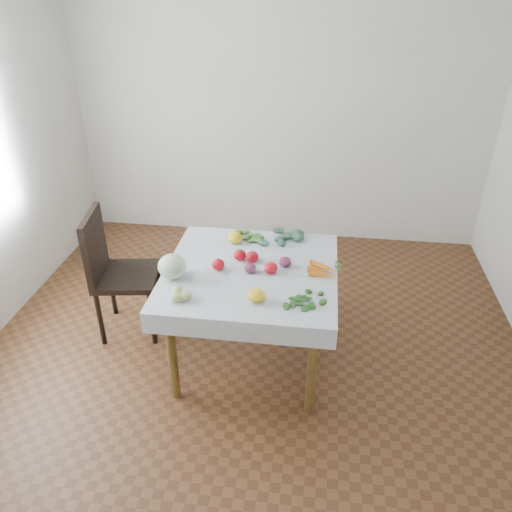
{
  "coord_description": "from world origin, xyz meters",
  "views": [
    {
      "loc": [
        0.41,
        -2.76,
        2.48
      ],
      "look_at": [
        0.03,
        0.07,
        0.82
      ],
      "focal_mm": 35.0,
      "sensor_mm": 36.0,
      "label": 1
    }
  ],
  "objects": [
    {
      "name": "basil_bunch",
      "position": [
        0.37,
        -0.31,
        0.76
      ],
      "size": [
        0.27,
        0.22,
        0.01
      ],
      "color": "#1D531A",
      "rests_on": "tablecloth"
    },
    {
      "name": "heirloom_back",
      "position": [
        -0.16,
        0.35,
        0.79
      ],
      "size": [
        0.14,
        0.14,
        0.08
      ],
      "primitive_type": "ellipsoid",
      "rotation": [
        0.0,
        0.0,
        -0.39
      ],
      "color": "yellow",
      "rests_on": "tablecloth"
    },
    {
      "name": "table",
      "position": [
        0.0,
        0.0,
        0.65
      ],
      "size": [
        1.0,
        1.0,
        0.75
      ],
      "color": "brown",
      "rests_on": "ground"
    },
    {
      "name": "kale_bunch",
      "position": [
        0.15,
        0.43,
        0.78
      ],
      "size": [
        0.3,
        0.25,
        0.04
      ],
      "color": "#3E654E",
      "rests_on": "tablecloth"
    },
    {
      "name": "onion_b",
      "position": [
        0.22,
        0.07,
        0.79
      ],
      "size": [
        0.1,
        0.1,
        0.07
      ],
      "primitive_type": "ellipsoid",
      "rotation": [
        0.0,
        0.0,
        0.28
      ],
      "color": "#501736",
      "rests_on": "tablecloth"
    },
    {
      "name": "tomato_c",
      "position": [
        -0.0,
        0.1,
        0.79
      ],
      "size": [
        0.09,
        0.09,
        0.07
      ],
      "primitive_type": "ellipsoid",
      "rotation": [
        0.0,
        0.0,
        -0.04
      ],
      "color": "red",
      "rests_on": "tablecloth"
    },
    {
      "name": "tablecloth",
      "position": [
        0.0,
        0.0,
        0.75
      ],
      "size": [
        1.12,
        1.12,
        0.01
      ],
      "primitive_type": "cube",
      "color": "white",
      "rests_on": "table"
    },
    {
      "name": "tomato_d",
      "position": [
        0.13,
        -0.02,
        0.79
      ],
      "size": [
        0.1,
        0.1,
        0.08
      ],
      "primitive_type": "ellipsoid",
      "rotation": [
        0.0,
        0.0,
        -0.12
      ],
      "color": "red",
      "rests_on": "tablecloth"
    },
    {
      "name": "heirloom_front",
      "position": [
        0.08,
        -0.34,
        0.79
      ],
      "size": [
        0.13,
        0.13,
        0.08
      ],
      "primitive_type": "ellipsoid",
      "rotation": [
        0.0,
        0.0,
        -0.21
      ],
      "color": "yellow",
      "rests_on": "tablecloth"
    },
    {
      "name": "ground",
      "position": [
        0.0,
        0.0,
        0.0
      ],
      "size": [
        4.0,
        4.0,
        0.0
      ],
      "primitive_type": "plane",
      "color": "brown"
    },
    {
      "name": "carrot_bunch",
      "position": [
        0.48,
        0.02,
        0.77
      ],
      "size": [
        0.2,
        0.21,
        0.03
      ],
      "color": "orange",
      "rests_on": "tablecloth"
    },
    {
      "name": "cabbage",
      "position": [
        -0.48,
        -0.16,
        0.84
      ],
      "size": [
        0.23,
        0.23,
        0.16
      ],
      "primitive_type": "ellipsoid",
      "rotation": [
        0.0,
        0.0,
        -0.36
      ],
      "color": "silver",
      "rests_on": "tablecloth"
    },
    {
      "name": "chair",
      "position": [
        -1.06,
        0.21,
        0.57
      ],
      "size": [
        0.51,
        0.51,
        0.99
      ],
      "color": "black",
      "rests_on": "ground"
    },
    {
      "name": "tomatillo_cluster",
      "position": [
        -0.36,
        -0.37,
        0.78
      ],
      "size": [
        0.13,
        0.12,
        0.05
      ],
      "color": "#B9C270",
      "rests_on": "tablecloth"
    },
    {
      "name": "tomato_b",
      "position": [
        -0.09,
        0.11,
        0.79
      ],
      "size": [
        0.09,
        0.09,
        0.07
      ],
      "primitive_type": "ellipsoid",
      "rotation": [
        0.0,
        0.0,
        -0.08
      ],
      "color": "red",
      "rests_on": "tablecloth"
    },
    {
      "name": "tomato_a",
      "position": [
        -0.21,
        -0.03,
        0.79
      ],
      "size": [
        0.11,
        0.11,
        0.07
      ],
      "primitive_type": "ellipsoid",
      "rotation": [
        0.0,
        0.0,
        0.31
      ],
      "color": "red",
      "rests_on": "tablecloth"
    },
    {
      "name": "back_wall",
      "position": [
        0.0,
        2.0,
        1.35
      ],
      "size": [
        4.0,
        0.04,
        2.7
      ],
      "primitive_type": "cube",
      "color": "silver",
      "rests_on": "ground"
    },
    {
      "name": "dill_bunch",
      "position": [
        -0.09,
        0.45,
        0.77
      ],
      "size": [
        0.24,
        0.2,
        0.02
      ],
      "color": "#4D7C39",
      "rests_on": "tablecloth"
    },
    {
      "name": "onion_a",
      "position": [
        0.0,
        -0.04,
        0.79
      ],
      "size": [
        0.08,
        0.08,
        0.07
      ],
      "primitive_type": "ellipsoid",
      "rotation": [
        0.0,
        0.0,
        0.06
      ],
      "color": "#501736",
      "rests_on": "tablecloth"
    }
  ]
}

